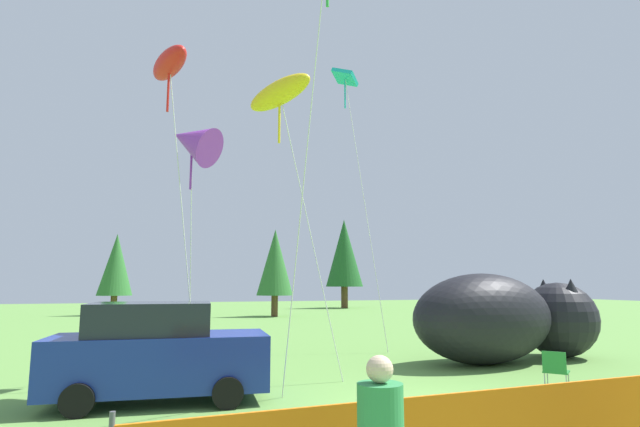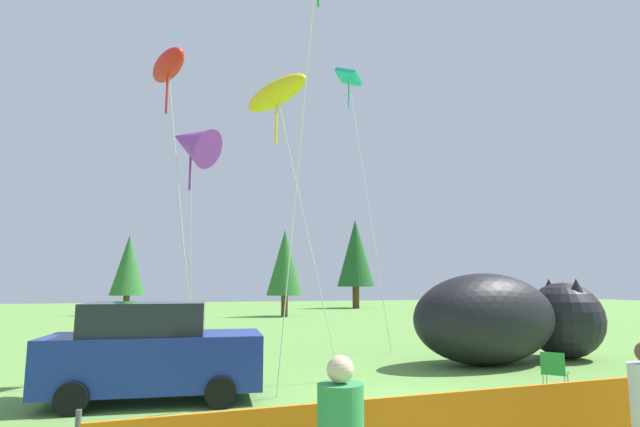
{
  "view_description": "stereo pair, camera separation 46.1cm",
  "coord_description": "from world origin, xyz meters",
  "px_view_note": "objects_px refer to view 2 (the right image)",
  "views": [
    {
      "loc": [
        -4.85,
        -8.39,
        2.34
      ],
      "look_at": [
        -0.46,
        5.49,
        4.41
      ],
      "focal_mm": 28.0,
      "sensor_mm": 36.0,
      "label": 1
    },
    {
      "loc": [
        -4.41,
        -8.52,
        2.34
      ],
      "look_at": [
        -0.46,
        5.49,
        4.41
      ],
      "focal_mm": 28.0,
      "sensor_mm": 36.0,
      "label": 2
    }
  ],
  "objects_px": {
    "folding_chair": "(554,369)",
    "kite_yellow_hero": "(277,94)",
    "parked_car": "(153,352)",
    "inflatable_cat": "(508,321)",
    "kite_red_lizard": "(168,67)",
    "kite_purple_delta": "(191,143)",
    "kite_teal_diamond": "(349,83)"
  },
  "relations": [
    {
      "from": "folding_chair",
      "to": "kite_yellow_hero",
      "type": "relative_size",
      "value": 0.11
    },
    {
      "from": "parked_car",
      "to": "folding_chair",
      "type": "bearing_deg",
      "value": -7.03
    },
    {
      "from": "inflatable_cat",
      "to": "kite_red_lizard",
      "type": "relative_size",
      "value": 0.82
    },
    {
      "from": "kite_red_lizard",
      "to": "kite_yellow_hero",
      "type": "distance_m",
      "value": 3.04
    },
    {
      "from": "folding_chair",
      "to": "kite_yellow_hero",
      "type": "bearing_deg",
      "value": 116.08
    },
    {
      "from": "kite_red_lizard",
      "to": "kite_purple_delta",
      "type": "xyz_separation_m",
      "value": [
        0.66,
        0.43,
        -1.88
      ]
    },
    {
      "from": "parked_car",
      "to": "inflatable_cat",
      "type": "bearing_deg",
      "value": 16.25
    },
    {
      "from": "parked_car",
      "to": "kite_purple_delta",
      "type": "distance_m",
      "value": 5.68
    },
    {
      "from": "folding_chair",
      "to": "inflatable_cat",
      "type": "bearing_deg",
      "value": 25.71
    },
    {
      "from": "kite_teal_diamond",
      "to": "inflatable_cat",
      "type": "bearing_deg",
      "value": -55.29
    },
    {
      "from": "folding_chair",
      "to": "kite_purple_delta",
      "type": "relative_size",
      "value": 0.13
    },
    {
      "from": "parked_car",
      "to": "kite_purple_delta",
      "type": "bearing_deg",
      "value": 79.17
    },
    {
      "from": "kite_red_lizard",
      "to": "kite_purple_delta",
      "type": "distance_m",
      "value": 2.04
    },
    {
      "from": "parked_car",
      "to": "folding_chair",
      "type": "height_order",
      "value": "parked_car"
    },
    {
      "from": "parked_car",
      "to": "kite_teal_diamond",
      "type": "relative_size",
      "value": 0.4
    },
    {
      "from": "inflatable_cat",
      "to": "kite_red_lizard",
      "type": "xyz_separation_m",
      "value": [
        -10.07,
        -0.23,
        6.74
      ]
    },
    {
      "from": "folding_chair",
      "to": "kite_teal_diamond",
      "type": "relative_size",
      "value": 0.08
    },
    {
      "from": "kite_red_lizard",
      "to": "kite_yellow_hero",
      "type": "relative_size",
      "value": 1.1
    },
    {
      "from": "kite_yellow_hero",
      "to": "kite_purple_delta",
      "type": "bearing_deg",
      "value": 142.35
    },
    {
      "from": "kite_red_lizard",
      "to": "kite_yellow_hero",
      "type": "bearing_deg",
      "value": -22.82
    },
    {
      "from": "inflatable_cat",
      "to": "kite_red_lizard",
      "type": "height_order",
      "value": "kite_red_lizard"
    },
    {
      "from": "inflatable_cat",
      "to": "kite_purple_delta",
      "type": "relative_size",
      "value": 1.0
    },
    {
      "from": "parked_car",
      "to": "kite_yellow_hero",
      "type": "relative_size",
      "value": 0.57
    },
    {
      "from": "kite_teal_diamond",
      "to": "folding_chair",
      "type": "bearing_deg",
      "value": -79.14
    },
    {
      "from": "parked_car",
      "to": "kite_teal_diamond",
      "type": "xyz_separation_m",
      "value": [
        6.73,
        6.95,
        9.37
      ]
    },
    {
      "from": "parked_car",
      "to": "folding_chair",
      "type": "relative_size",
      "value": 4.98
    },
    {
      "from": "kite_yellow_hero",
      "to": "kite_purple_delta",
      "type": "xyz_separation_m",
      "value": [
        -2.02,
        1.56,
        -0.98
      ]
    },
    {
      "from": "parked_car",
      "to": "kite_yellow_hero",
      "type": "xyz_separation_m",
      "value": [
        2.65,
        0.82,
        6.11
      ]
    },
    {
      "from": "kite_teal_diamond",
      "to": "kite_red_lizard",
      "type": "distance_m",
      "value": 8.74
    },
    {
      "from": "inflatable_cat",
      "to": "kite_purple_delta",
      "type": "xyz_separation_m",
      "value": [
        -9.41,
        0.2,
        4.86
      ]
    },
    {
      "from": "parked_car",
      "to": "kite_yellow_hero",
      "type": "distance_m",
      "value": 6.71
    },
    {
      "from": "kite_teal_diamond",
      "to": "kite_purple_delta",
      "type": "xyz_separation_m",
      "value": [
        -6.1,
        -4.58,
        -4.24
      ]
    }
  ]
}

